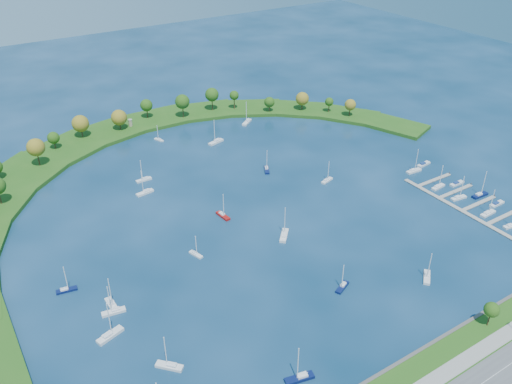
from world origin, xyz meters
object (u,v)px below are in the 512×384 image
moored_boat_16 (159,139)px  moored_boat_3 (110,335)px  moored_boat_5 (427,276)px  moored_boat_15 (223,215)px  dock_system (485,213)px  moored_boat_4 (267,169)px  moored_boat_17 (170,365)px  docked_boat_4 (488,213)px  harbor_tower (130,123)px  moored_boat_6 (114,311)px  docked_boat_2 (511,225)px  docked_boat_5 (497,204)px  moored_boat_7 (112,304)px  moored_boat_18 (66,289)px  moored_boat_0 (144,179)px  docked_boat_7 (480,195)px  docked_boat_9 (457,183)px  moored_boat_8 (342,286)px  docked_boat_10 (414,170)px  docked_boat_6 (459,197)px  moored_boat_9 (300,377)px  moored_boat_10 (247,122)px  moored_boat_12 (196,254)px  moored_boat_2 (216,141)px  moored_boat_14 (284,235)px  docked_boat_11 (424,164)px  moored_boat_11 (327,180)px  moored_boat_13 (145,192)px  docked_boat_8 (438,186)px

moored_boat_16 → moored_boat_3: bearing=129.8°
moored_boat_5 → moored_boat_15: (-43.91, 78.55, -0.00)m
dock_system → moored_boat_4: bearing=124.7°
moored_boat_17 → docked_boat_4: size_ratio=1.01×
harbor_tower → moored_boat_6: (-63.25, -146.21, -3.28)m
docked_boat_2 → docked_boat_5: (10.45, 14.68, -0.25)m
moored_boat_7 → docked_boat_2: size_ratio=1.18×
moored_boat_18 → moored_boat_0: bearing=58.2°
docked_boat_5 → docked_boat_7: (0.02, 9.24, 0.32)m
dock_system → docked_boat_9: 26.47m
dock_system → docked_boat_4: size_ratio=6.46×
moored_boat_8 → docked_boat_10: (90.12, 49.07, 0.05)m
docked_boat_10 → moored_boat_3: bearing=-168.9°
moored_boat_5 → docked_boat_6: (57.12, 31.80, -0.00)m
moored_boat_9 → moored_boat_10: 195.74m
moored_boat_6 → docked_boat_2: size_ratio=1.09×
moored_boat_7 → moored_boat_12: moored_boat_7 is taller
moored_boat_6 → moored_boat_7: 3.51m
moored_boat_2 → moored_boat_14: moored_boat_2 is taller
docked_boat_6 → docked_boat_11: size_ratio=1.35×
docked_boat_4 → docked_boat_10: bearing=85.0°
moored_boat_4 → moored_boat_10: size_ratio=0.84×
moored_boat_15 → docked_boat_11: 114.27m
moored_boat_14 → moored_boat_11: bearing=-15.7°
moored_boat_0 → moored_boat_2: size_ratio=0.81×
moored_boat_8 → moored_boat_5: bearing=133.2°
moored_boat_12 → moored_boat_18: 50.10m
moored_boat_18 → harbor_tower: bearing=69.7°
moored_boat_18 → docked_boat_7: docked_boat_7 is taller
moored_boat_3 → dock_system: bearing=-23.7°
moored_boat_2 → moored_boat_13: (-56.16, -31.20, -0.06)m
moored_boat_0 → docked_boat_4: size_ratio=0.92×
dock_system → harbor_tower: bearing=119.7°
moored_boat_14 → docked_boat_4: bearing=-68.9°
moored_boat_3 → docked_boat_5: 179.41m
docked_boat_6 → docked_boat_10: 30.32m
docked_boat_5 → docked_boat_8: docked_boat_8 is taller
docked_boat_2 → moored_boat_11: bearing=128.9°
moored_boat_0 → docked_boat_5: 168.98m
docked_boat_9 → moored_boat_6: bearing=178.2°
moored_boat_7 → docked_boat_7: (173.08, -21.48, 0.01)m
dock_system → moored_boat_18: moored_boat_18 is taller
moored_boat_6 → docked_boat_11: bearing=-165.0°
moored_boat_7 → moored_boat_16: size_ratio=1.41×
dock_system → docked_boat_10: docked_boat_10 is taller
moored_boat_12 → moored_boat_8: bearing=21.7°
moored_boat_12 → docked_boat_9: 135.88m
moored_boat_12 → moored_boat_7: bearing=-90.9°
moored_boat_5 → moored_boat_9: 69.82m
moored_boat_15 → docked_boat_2: bearing=47.5°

